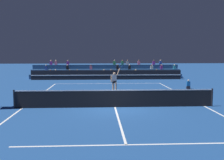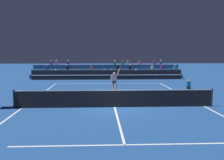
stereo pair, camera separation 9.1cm
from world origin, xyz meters
name	(u,v)px [view 1 (the left image)]	position (x,y,z in m)	size (l,w,h in m)	color
ground_plane	(115,107)	(0.00, 0.00, 0.00)	(120.00, 120.00, 0.00)	navy
court_lines	(115,107)	(0.00, 0.00, 0.00)	(11.10, 23.90, 0.01)	white
tennis_net	(115,98)	(0.00, 0.00, 0.54)	(12.00, 0.10, 1.10)	black
sponsor_banner_wall	(107,75)	(0.00, 15.93, 0.55)	(18.00, 0.26, 1.10)	black
bleacher_stand	(106,72)	(0.00, 18.47, 0.65)	(18.95, 2.85, 2.28)	navy
ball_kid_courtside	(188,85)	(7.07, 7.48, 0.33)	(0.30, 0.36, 0.84)	black
tennis_player	(115,81)	(0.29, 5.21, 0.99)	(1.03, 0.34, 2.48)	tan
tennis_ball	(62,101)	(-3.41, 1.89, 0.03)	(0.07, 0.07, 0.07)	#C6DB33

